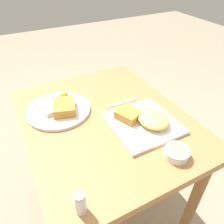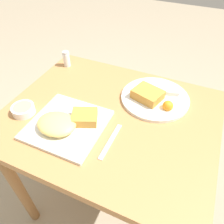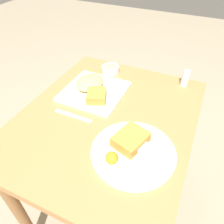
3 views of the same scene
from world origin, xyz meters
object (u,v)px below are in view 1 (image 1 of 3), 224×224
(plate_square_near, at_px, (145,120))
(plate_oval_far, at_px, (59,108))
(butter_knife, at_px, (122,103))
(sauce_ramekin, at_px, (177,153))
(salt_shaker, at_px, (81,204))

(plate_square_near, bearing_deg, plate_oval_far, 48.49)
(plate_oval_far, height_order, butter_knife, plate_oval_far)
(sauce_ramekin, relative_size, butter_knife, 0.53)
(sauce_ramekin, height_order, butter_knife, sauce_ramekin)
(butter_knife, bearing_deg, plate_oval_far, -14.74)
(plate_oval_far, xyz_separation_m, salt_shaker, (-0.50, 0.08, 0.02))
(plate_square_near, distance_m, plate_oval_far, 0.39)
(plate_oval_far, bearing_deg, butter_knife, -105.03)
(salt_shaker, height_order, butter_knife, salt_shaker)
(plate_oval_far, relative_size, butter_knife, 1.70)
(plate_square_near, distance_m, salt_shaker, 0.45)
(plate_square_near, bearing_deg, salt_shaker, 121.86)
(salt_shaker, bearing_deg, plate_oval_far, -9.56)
(sauce_ramekin, bearing_deg, plate_oval_far, 32.68)
(sauce_ramekin, bearing_deg, butter_knife, 0.94)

